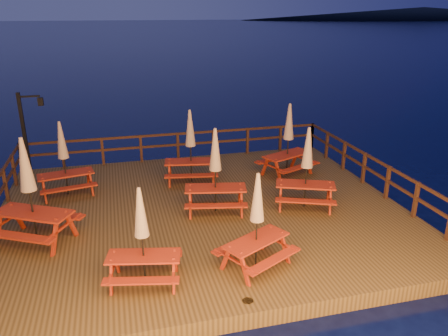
# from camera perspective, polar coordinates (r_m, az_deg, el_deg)

# --- Properties ---
(ground) EXTENTS (500.00, 500.00, 0.00)m
(ground) POSITION_cam_1_polar(r_m,az_deg,el_deg) (13.54, -2.76, -6.86)
(ground) COLOR black
(ground) RESTS_ON ground
(deck) EXTENTS (12.00, 10.00, 0.40)m
(deck) POSITION_cam_1_polar(r_m,az_deg,el_deg) (13.45, -2.77, -6.10)
(deck) COLOR #443115
(deck) RESTS_ON ground
(deck_piles) EXTENTS (11.44, 9.44, 1.40)m
(deck_piles) POSITION_cam_1_polar(r_m,az_deg,el_deg) (13.67, -2.74, -7.98)
(deck_piles) COLOR #322110
(deck_piles) RESTS_ON ground
(railing) EXTENTS (11.80, 9.75, 1.10)m
(railing) POSITION_cam_1_polar(r_m,az_deg,el_deg) (14.68, -4.25, 0.27)
(railing) COLOR #322110
(railing) RESTS_ON deck
(lamp_post) EXTENTS (0.85, 0.18, 3.00)m
(lamp_post) POSITION_cam_1_polar(r_m,az_deg,el_deg) (17.12, -24.24, 5.02)
(lamp_post) COLOR black
(lamp_post) RESTS_ON deck
(headland_right) EXTENTS (230.40, 86.40, 7.00)m
(headland_right) POSITION_cam_1_polar(r_m,az_deg,el_deg) (305.94, 24.63, 17.91)
(headland_right) COLOR black
(headland_right) RESTS_ON ground
(picnic_table_0) EXTENTS (2.08, 1.97, 2.35)m
(picnic_table_0) POSITION_cam_1_polar(r_m,az_deg,el_deg) (10.02, 4.32, -6.74)
(picnic_table_0) COLOR maroon
(picnic_table_0) RESTS_ON deck
(picnic_table_1) EXTENTS (2.06, 1.81, 2.57)m
(picnic_table_1) POSITION_cam_1_polar(r_m,az_deg,el_deg) (12.68, -1.14, -0.19)
(picnic_table_1) COLOR maroon
(picnic_table_1) RESTS_ON deck
(picnic_table_2) EXTENTS (2.51, 2.37, 2.82)m
(picnic_table_2) POSITION_cam_1_polar(r_m,az_deg,el_deg) (11.99, -24.11, -2.59)
(picnic_table_2) COLOR maroon
(picnic_table_2) RESTS_ON deck
(picnic_table_3) EXTENTS (1.84, 1.62, 2.28)m
(picnic_table_3) POSITION_cam_1_polar(r_m,az_deg,el_deg) (9.59, -10.66, -8.60)
(picnic_table_3) COLOR maroon
(picnic_table_3) RESTS_ON deck
(picnic_table_4) EXTENTS (2.17, 2.00, 2.51)m
(picnic_table_4) POSITION_cam_1_polar(r_m,az_deg,el_deg) (13.22, 10.75, 0.18)
(picnic_table_4) COLOR maroon
(picnic_table_4) RESTS_ON deck
(picnic_table_5) EXTENTS (2.29, 2.12, 2.64)m
(picnic_table_5) POSITION_cam_1_polar(r_m,az_deg,el_deg) (15.77, 8.40, 3.83)
(picnic_table_5) COLOR maroon
(picnic_table_5) RESTS_ON deck
(picnic_table_6) EXTENTS (1.96, 1.72, 2.45)m
(picnic_table_6) POSITION_cam_1_polar(r_m,az_deg,el_deg) (14.80, -20.22, 1.30)
(picnic_table_6) COLOR maroon
(picnic_table_6) RESTS_ON deck
(picnic_table_7) EXTENTS (2.02, 1.76, 2.57)m
(picnic_table_7) POSITION_cam_1_polar(r_m,az_deg,el_deg) (14.98, -4.39, 2.98)
(picnic_table_7) COLOR maroon
(picnic_table_7) RESTS_ON deck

